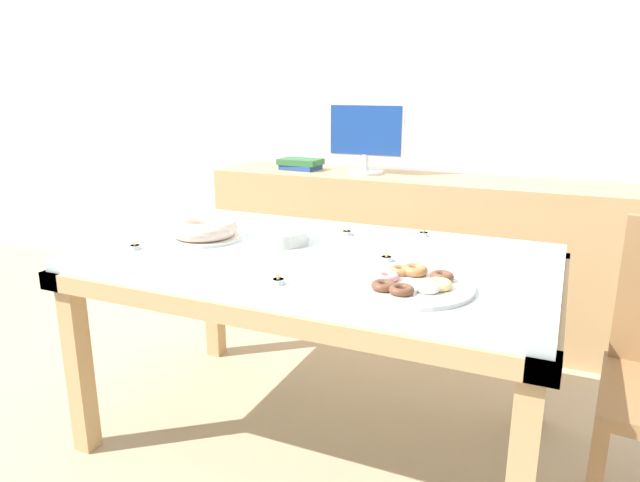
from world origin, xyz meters
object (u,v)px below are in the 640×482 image
(computer_monitor, at_px, (366,139))
(tealight_right_edge, at_px, (424,234))
(cake_chocolate_round, at_px, (204,229))
(tealight_centre, at_px, (346,232))
(pastry_platter, at_px, (412,284))
(book_stack, at_px, (301,164))
(tealight_near_front, at_px, (387,258))
(tealight_left_edge, at_px, (278,281))
(plate_stack, at_px, (281,236))
(tealight_near_cakes, at_px, (135,247))

(computer_monitor, distance_m, tealight_right_edge, 1.01)
(cake_chocolate_round, xyz_separation_m, tealight_centre, (0.48, 0.28, -0.03))
(pastry_platter, distance_m, tealight_centre, 0.64)
(computer_monitor, xyz_separation_m, book_stack, (-0.39, 0.00, -0.16))
(computer_monitor, xyz_separation_m, tealight_right_edge, (0.53, -0.81, -0.28))
(book_stack, bearing_deg, tealight_centre, -54.92)
(computer_monitor, xyz_separation_m, cake_chocolate_round, (-0.23, -1.19, -0.26))
(cake_chocolate_round, relative_size, tealight_near_front, 7.13)
(tealight_left_edge, xyz_separation_m, tealight_near_front, (0.22, 0.35, 0.00))
(plate_stack, xyz_separation_m, tealight_near_cakes, (-0.44, -0.30, -0.01))
(plate_stack, xyz_separation_m, tealight_near_front, (0.44, -0.06, -0.01))
(cake_chocolate_round, height_order, pastry_platter, cake_chocolate_round)
(computer_monitor, bearing_deg, book_stack, 179.80)
(computer_monitor, height_order, tealight_near_cakes, computer_monitor)
(tealight_centre, bearing_deg, plate_stack, -131.43)
(tealight_centre, bearing_deg, tealight_near_cakes, -140.89)
(plate_stack, height_order, tealight_left_edge, plate_stack)
(computer_monitor, relative_size, tealight_left_edge, 10.60)
(computer_monitor, height_order, tealight_left_edge, computer_monitor)
(pastry_platter, relative_size, tealight_centre, 9.25)
(tealight_left_edge, xyz_separation_m, tealight_near_cakes, (-0.65, 0.12, 0.00))
(book_stack, bearing_deg, plate_stack, -67.76)
(cake_chocolate_round, bearing_deg, tealight_near_cakes, -122.60)
(book_stack, relative_size, tealight_centre, 5.98)
(tealight_centre, distance_m, tealight_near_front, 0.37)
(tealight_left_edge, distance_m, tealight_near_front, 0.42)
(computer_monitor, bearing_deg, cake_chocolate_round, -100.84)
(plate_stack, relative_size, tealight_right_edge, 5.25)
(cake_chocolate_round, bearing_deg, pastry_platter, -13.84)
(book_stack, bearing_deg, tealight_near_cakes, -89.10)
(computer_monitor, height_order, tealight_near_front, computer_monitor)
(tealight_left_edge, height_order, tealight_near_front, same)
(book_stack, relative_size, tealight_near_front, 5.98)
(book_stack, height_order, tealight_near_cakes, book_stack)
(book_stack, xyz_separation_m, tealight_near_front, (0.89, -1.18, -0.13))
(tealight_near_front, bearing_deg, plate_stack, 172.02)
(pastry_platter, relative_size, tealight_left_edge, 9.25)
(book_stack, distance_m, tealight_right_edge, 1.24)
(computer_monitor, height_order, tealight_centre, computer_monitor)
(book_stack, bearing_deg, pastry_platter, -53.56)
(computer_monitor, distance_m, tealight_near_front, 1.31)
(computer_monitor, bearing_deg, tealight_near_cakes, -104.69)
(book_stack, xyz_separation_m, tealight_left_edge, (0.67, -1.54, -0.13))
(tealight_left_edge, height_order, tealight_right_edge, same)
(book_stack, distance_m, tealight_near_front, 1.49)
(computer_monitor, distance_m, cake_chocolate_round, 1.24)
(tealight_right_edge, xyz_separation_m, tealight_near_cakes, (-0.90, -0.61, 0.00))
(pastry_platter, bearing_deg, tealight_near_front, 122.84)
(pastry_platter, xyz_separation_m, tealight_centre, (-0.40, 0.50, -0.00))
(tealight_near_front, bearing_deg, cake_chocolate_round, -179.08)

